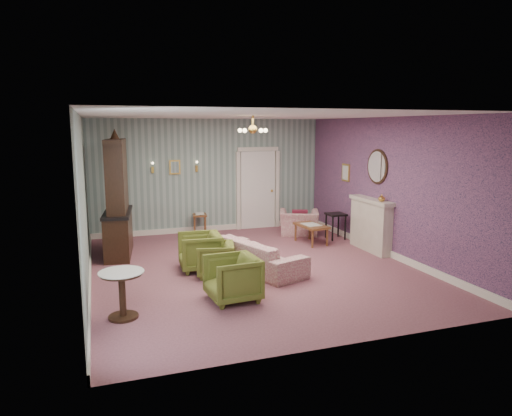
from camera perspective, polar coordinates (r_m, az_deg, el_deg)
name	(u,v)px	position (r m, az deg, el deg)	size (l,w,h in m)	color
floor	(253,268)	(9.24, -0.37, -7.21)	(7.00, 7.00, 0.00)	#8C515E
ceiling	(253,116)	(8.84, -0.39, 11.08)	(7.00, 7.00, 0.00)	white
wall_back	(210,176)	(12.27, -5.60, 3.88)	(6.00, 6.00, 0.00)	slate
wall_front	(346,232)	(5.76, 10.76, -2.90)	(6.00, 6.00, 0.00)	slate
wall_left	(84,202)	(8.47, -20.00, 0.71)	(7.00, 7.00, 0.00)	slate
wall_right	(389,187)	(10.27, 15.71, 2.43)	(7.00, 7.00, 0.00)	slate
wall_right_floral	(388,187)	(10.26, 15.65, 2.42)	(7.00, 7.00, 0.00)	#B25986
door	(258,188)	(12.63, 0.22, 2.41)	(1.12, 0.12, 2.16)	white
olive_chair_a	(232,276)	(7.47, -2.87, -8.21)	(0.76, 0.71, 0.78)	#5F6623
olive_chair_b	(215,258)	(8.70, -4.97, -5.97)	(0.66, 0.62, 0.68)	#5F6623
olive_chair_c	(200,250)	(9.08, -6.78, -5.01)	(0.76, 0.71, 0.78)	#5F6623
sofa_chintz	(258,249)	(9.00, 0.26, -5.02)	(2.04, 0.60, 0.80)	#9E3F59
wingback_chair	(299,219)	(11.94, 5.21, -1.29)	(0.95, 0.62, 0.83)	#9E3F59
dresser	(117,195)	(10.29, -16.46, 1.55)	(0.54, 1.56, 2.60)	black
fireplace	(371,225)	(10.66, 13.66, -1.97)	(0.30, 1.40, 1.16)	beige
mantel_vase	(382,198)	(10.21, 14.92, 1.19)	(0.15, 0.15, 0.15)	gold
oval_mirror	(377,167)	(10.54, 14.40, 4.85)	(0.04, 0.76, 0.84)	white
framed_print	(346,173)	(11.71, 10.78, 4.22)	(0.04, 0.34, 0.42)	gold
coffee_table	(311,234)	(11.13, 6.65, -3.12)	(0.49, 0.89, 0.45)	brown
side_table_black	(336,226)	(11.62, 9.57, -2.19)	(0.42, 0.42, 0.64)	black
pedestal_table	(122,295)	(7.07, -15.82, -10.02)	(0.64, 0.64, 0.70)	black
nesting_table	(200,223)	(12.03, -6.80, -1.87)	(0.34, 0.44, 0.57)	brown
gilt_mirror_back	(175,167)	(12.03, -9.76, 4.87)	(0.28, 0.06, 0.36)	gold
sconce_left	(153,168)	(11.94, -12.36, 4.75)	(0.16, 0.12, 0.30)	gold
sconce_right	(197,167)	(12.11, -7.17, 4.97)	(0.16, 0.12, 0.30)	gold
chandelier	(253,130)	(8.84, -0.39, 9.33)	(0.56, 0.56, 0.36)	gold
burgundy_cushion	(300,217)	(11.77, 5.29, -1.13)	(0.38, 0.10, 0.38)	maroon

